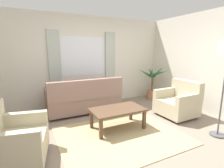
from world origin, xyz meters
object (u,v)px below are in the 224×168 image
(armchair_left, at_px, (11,141))
(coffee_table, at_px, (118,111))
(couch, at_px, (84,99))
(armchair_right, at_px, (178,102))
(potted_plant, at_px, (153,85))

(armchair_left, distance_m, coffee_table, 1.93)
(armchair_left, bearing_deg, couch, -33.79)
(couch, xyz_separation_m, armchair_right, (2.02, -1.29, -0.01))
(couch, bearing_deg, armchair_left, 44.57)
(armchair_right, relative_size, potted_plant, 0.76)
(armchair_right, bearing_deg, potted_plant, 164.48)
(armchair_right, distance_m, potted_plant, 1.49)
(couch, xyz_separation_m, potted_plant, (2.39, 0.15, 0.11))
(coffee_table, height_order, potted_plant, potted_plant)
(coffee_table, bearing_deg, armchair_left, -170.93)
(coffee_table, bearing_deg, armchair_right, -1.24)
(couch, height_order, armchair_left, couch)
(armchair_left, relative_size, armchair_right, 1.12)
(armchair_left, height_order, potted_plant, potted_plant)
(armchair_right, bearing_deg, couch, -123.67)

